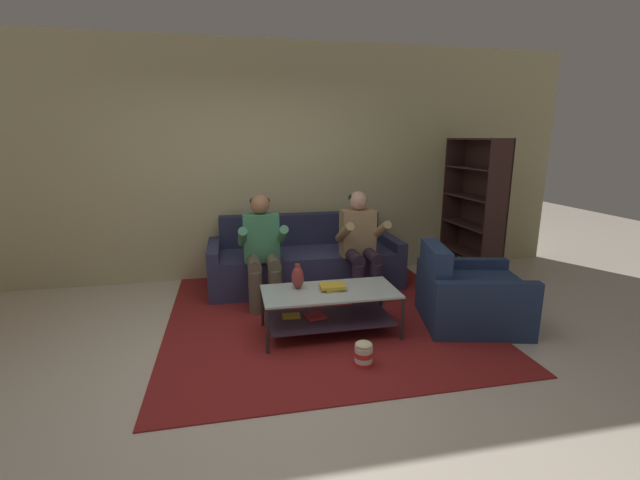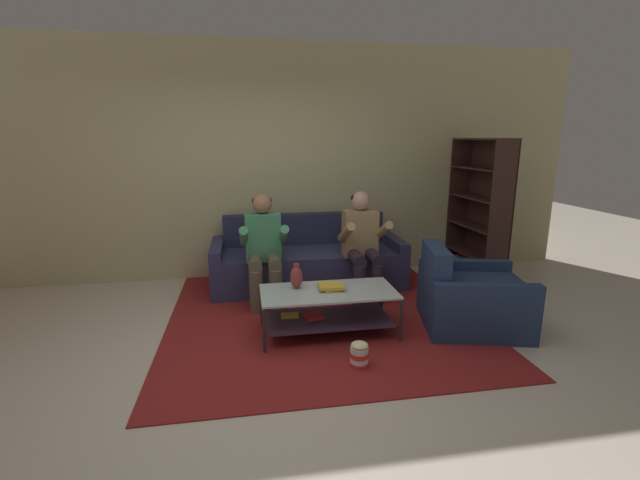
% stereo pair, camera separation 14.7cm
% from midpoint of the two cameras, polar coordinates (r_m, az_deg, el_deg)
% --- Properties ---
extents(ground, '(16.80, 16.80, 0.00)m').
position_cam_midpoint_polar(ground, '(3.51, -7.07, -16.79)').
color(ground, beige).
extents(back_partition, '(8.40, 0.12, 2.90)m').
position_cam_midpoint_polar(back_partition, '(5.50, -9.80, 10.03)').
color(back_partition, '#C1B989').
rests_on(back_partition, ground).
extents(couch, '(2.27, 0.86, 0.83)m').
position_cam_midpoint_polar(couch, '(5.22, -2.86, -2.95)').
color(couch, '#2E3053').
rests_on(couch, ground).
extents(person_seated_left, '(0.50, 0.58, 1.18)m').
position_cam_midpoint_polar(person_seated_left, '(4.58, -8.63, -0.74)').
color(person_seated_left, brown).
rests_on(person_seated_left, ground).
extents(person_seated_right, '(0.50, 0.58, 1.19)m').
position_cam_midpoint_polar(person_seated_right, '(4.76, 4.54, -0.05)').
color(person_seated_right, '#2C212E').
rests_on(person_seated_right, ground).
extents(coffee_table, '(1.22, 0.58, 0.42)m').
position_cam_midpoint_polar(coffee_table, '(3.94, 0.11, -8.65)').
color(coffee_table, silver).
rests_on(coffee_table, ground).
extents(area_rug, '(3.00, 3.34, 0.01)m').
position_cam_midpoint_polar(area_rug, '(4.56, -1.23, -9.21)').
color(area_rug, maroon).
rests_on(area_rug, ground).
extents(vase, '(0.11, 0.11, 0.23)m').
position_cam_midpoint_polar(vase, '(3.92, -4.07, -4.95)').
color(vase, maroon).
rests_on(vase, coffee_table).
extents(book_stack, '(0.23, 0.19, 0.05)m').
position_cam_midpoint_polar(book_stack, '(3.90, 0.60, -6.25)').
color(book_stack, gold).
rests_on(book_stack, coffee_table).
extents(bookshelf, '(0.33, 0.95, 1.76)m').
position_cam_midpoint_polar(bookshelf, '(5.66, 18.97, 1.97)').
color(bookshelf, '#361F1C').
rests_on(bookshelf, ground).
extents(armchair, '(1.08, 1.03, 0.78)m').
position_cam_midpoint_polar(armchair, '(4.36, 18.34, -7.25)').
color(armchair, navy).
rests_on(armchair, ground).
extents(popcorn_tub, '(0.14, 0.14, 0.21)m').
position_cam_midpoint_polar(popcorn_tub, '(3.49, 4.60, -14.90)').
color(popcorn_tub, red).
rests_on(popcorn_tub, ground).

